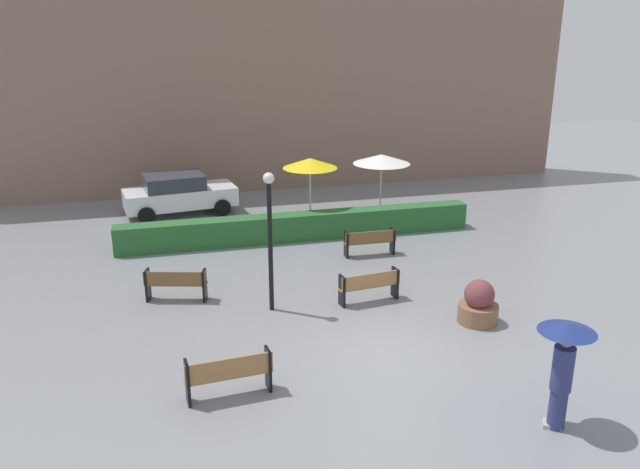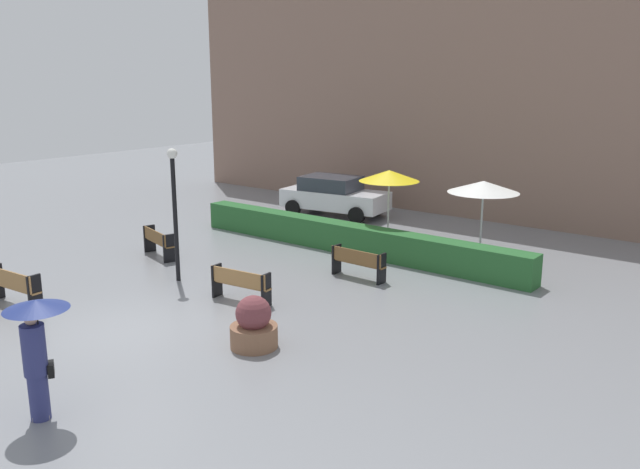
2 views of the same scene
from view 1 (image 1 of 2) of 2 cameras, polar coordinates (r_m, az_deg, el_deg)
ground_plane at (r=14.64m, az=5.94°, el=-10.70°), size 60.00×60.00×0.00m
bench_near_left at (r=13.00m, az=-8.11°, el=-12.14°), size 1.76×0.50×0.90m
bench_back_row at (r=20.37m, az=4.48°, el=-0.57°), size 1.67×0.40×0.84m
bench_far_left at (r=17.46m, az=-12.74°, el=-4.23°), size 1.67×0.78×0.86m
bench_mid_center at (r=17.01m, az=4.44°, el=-4.47°), size 1.70×0.54×0.84m
pedestrian_with_umbrella at (r=12.42m, az=20.86°, el=-10.42°), size 1.03×1.03×2.06m
planter_pot at (r=16.36m, az=13.94°, el=-6.06°), size 0.99×0.99×1.11m
lamp_post at (r=15.97m, az=-4.49°, el=0.67°), size 0.28×0.28×3.64m
patio_umbrella_yellow at (r=22.62m, az=-0.89°, el=6.37°), size 1.93×1.93×2.56m
patio_umbrella_white at (r=24.11m, az=5.51°, el=6.70°), size 2.14×2.14×2.42m
hedge_strip at (r=21.87m, az=-1.90°, el=0.71°), size 12.17×0.70×0.91m
building_facade at (r=28.41m, az=-5.24°, el=13.74°), size 28.00×1.20×9.64m
parked_car at (r=25.31m, az=-12.49°, el=3.60°), size 4.40×2.44×1.57m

